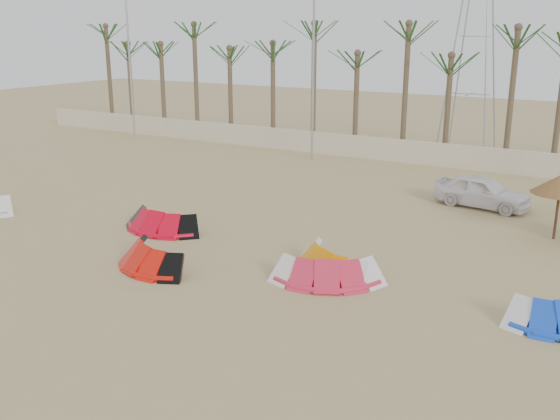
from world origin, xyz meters
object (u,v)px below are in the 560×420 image
Objects in this scene: kite_red_mid at (156,254)px; kite_orange at (333,258)px; kite_red_right at (332,267)px; kite_red_left at (166,219)px; car at (482,192)px.

kite_orange is at bearing 26.21° from kite_red_mid.
kite_red_right is 1.02× the size of kite_orange.
kite_red_left is 7.83m from kite_red_right.
kite_red_right is 10.88m from car.
car is (9.78, 9.35, 0.27)m from kite_red_left.
kite_red_left is at bearing 170.20° from kite_red_right.
kite_red_left and kite_red_mid have the same top height.
kite_orange is at bearing -4.77° from kite_red_left.
car reaches higher than kite_red_mid.
kite_red_right is (7.72, -1.33, 0.00)m from kite_red_left.
kite_red_left is 7.43m from kite_orange.
kite_orange is at bearing 113.44° from kite_red_right.
car is at bearing 76.61° from kite_orange.
kite_orange is 0.91× the size of car.
kite_orange is 10.25m from car.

